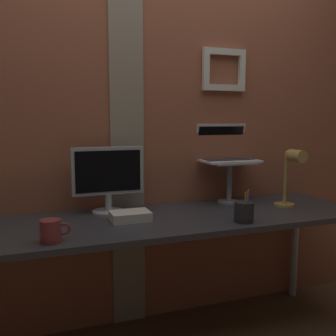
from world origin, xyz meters
The scene contains 9 objects.
brick_wall_back centered at (0.00, 0.39, 1.19)m, with size 3.71×0.16×2.38m.
desk centered at (0.03, 0.01, 0.66)m, with size 2.13×0.65×0.73m.
monitor centered at (-0.29, 0.21, 0.94)m, with size 0.39×0.18×0.37m.
laptop_stand centered at (0.47, 0.21, 0.90)m, with size 0.28×0.22×0.26m.
laptop centered at (0.47, 0.28, 1.05)m, with size 0.35×0.28×0.23m.
desk_lamp centered at (0.73, -0.05, 0.94)m, with size 0.12×0.20×0.35m.
pen_cup centered at (0.32, -0.22, 0.78)m, with size 0.10×0.10×0.17m.
coffee_mug centered at (-0.62, -0.22, 0.77)m, with size 0.13×0.09×0.10m.
paper_clutter_stack centered at (-0.21, 0.01, 0.75)m, with size 0.20×0.14×0.05m, color silver.
Camera 1 is at (-0.69, -1.86, 1.25)m, focal length 40.80 mm.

